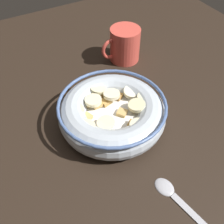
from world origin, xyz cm
name	(u,v)px	position (x,y,z in cm)	size (l,w,h in cm)	color
ground_plane	(112,126)	(0.00, 0.00, -1.00)	(100.35, 100.35, 2.00)	black
cereal_bowl	(112,113)	(0.00, 0.00, 2.86)	(19.63, 19.63, 5.33)	#B2BCC6
spoon	(178,199)	(-1.08, 18.24, 0.32)	(4.31, 14.89, 0.80)	#A5A5AD
coffee_mug	(124,45)	(-12.52, -16.54, 3.92)	(9.56, 6.96, 7.85)	#D84C3F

